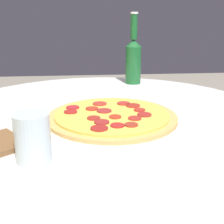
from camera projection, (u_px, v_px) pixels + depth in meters
name	position (u px, v px, depth m)	size (l,w,h in m)	color
table	(104.00, 162.00, 0.96)	(1.06, 1.06, 0.69)	silver
pizza	(112.00, 116.00, 0.88)	(0.37, 0.37, 0.02)	tan
beer_bottle	(133.00, 58.00, 1.28)	(0.06, 0.06, 0.29)	#195628
drinking_glass	(33.00, 137.00, 0.63)	(0.07, 0.07, 0.10)	silver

